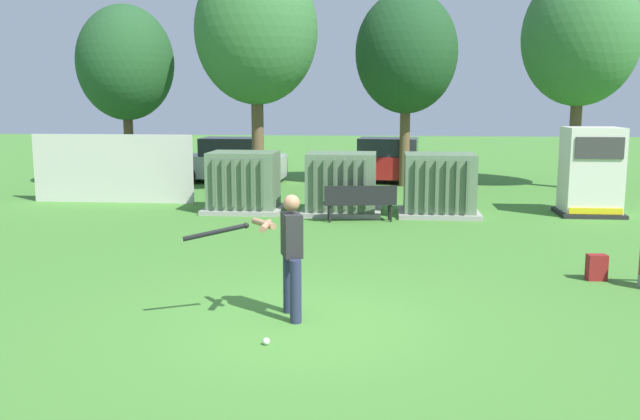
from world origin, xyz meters
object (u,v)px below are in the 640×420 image
transformer_mid_west (341,184)px  sports_ball (266,341)px  transformer_mid_east (439,185)px  backpack (596,268)px  generator_enclosure (591,172)px  parked_car_leftmost (229,161)px  batter (288,250)px  park_bench (360,200)px  transformer_west (244,183)px  parked_car_left_of_center (385,162)px

transformer_mid_west → sports_ball: transformer_mid_west is taller
transformer_mid_east → backpack: (2.16, -6.37, -0.57)m
generator_enclosure → parked_car_leftmost: 12.75m
backpack → parked_car_leftmost: bearing=125.4°
batter → parked_car_leftmost: 16.20m
park_bench → backpack: 6.69m
transformer_west → backpack: 9.85m
sports_ball → parked_car_leftmost: size_ratio=0.02×
transformer_west → park_bench: 3.46m
park_bench → sports_ball: park_bench is taller
batter → sports_ball: batter is taller
transformer_mid_west → parked_car_leftmost: size_ratio=0.50×
batter → parked_car_left_of_center: batter is taller
batter → transformer_mid_east: bearing=72.8°
backpack → transformer_mid_west: bearing=126.5°
parked_car_left_of_center → generator_enclosure: bearing=-51.2°
backpack → parked_car_left_of_center: parked_car_left_of_center is taller
transformer_mid_west → transformer_mid_east: (2.56, -0.02, 0.00)m
transformer_mid_east → parked_car_left_of_center: (-1.41, 7.07, -0.04)m
transformer_mid_east → transformer_west: bearing=178.5°
batter → park_bench: bearing=84.7°
transformer_mid_east → parked_car_leftmost: (-7.13, 6.72, -0.04)m
parked_car_left_of_center → parked_car_leftmost: bearing=-176.5°
park_bench → backpack: (4.18, -5.21, -0.32)m
transformer_mid_west → generator_enclosure: 6.53m
transformer_mid_west → parked_car_leftmost: 8.11m
transformer_mid_east → generator_enclosure: size_ratio=0.91×
batter → sports_ball: size_ratio=19.33×
transformer_mid_east → batter: bearing=-107.2°
transformer_mid_east → parked_car_left_of_center: size_ratio=0.48×
park_bench → sports_ball: 8.87m
sports_ball → transformer_mid_east: bearing=74.0°
transformer_mid_east → sports_ball: (-2.86, -9.97, -0.74)m
transformer_west → generator_enclosure: 9.17m
park_bench → transformer_mid_east: bearing=29.8°
park_bench → parked_car_leftmost: parked_car_leftmost is taller
generator_enclosure → park_bench: (-5.97, -1.57, -0.60)m
transformer_west → transformer_mid_west: bearing=-2.7°
batter → parked_car_left_of_center: size_ratio=0.40×
parked_car_leftmost → parked_car_left_of_center: size_ratio=0.97×
transformer_mid_west → transformer_mid_east: size_ratio=1.00×
transformer_west → parked_car_left_of_center: size_ratio=0.48×
parked_car_leftmost → transformer_mid_east: bearing=-43.3°
generator_enclosure → batter: 11.45m
transformer_mid_west → backpack: size_ratio=4.77×
transformer_west → generator_enclosure: size_ratio=0.91×
transformer_west → parked_car_leftmost: same height
generator_enclosure → backpack: 7.07m
transformer_west → park_bench: bearing=-22.1°
sports_ball → parked_car_left_of_center: (1.45, 17.04, 0.71)m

